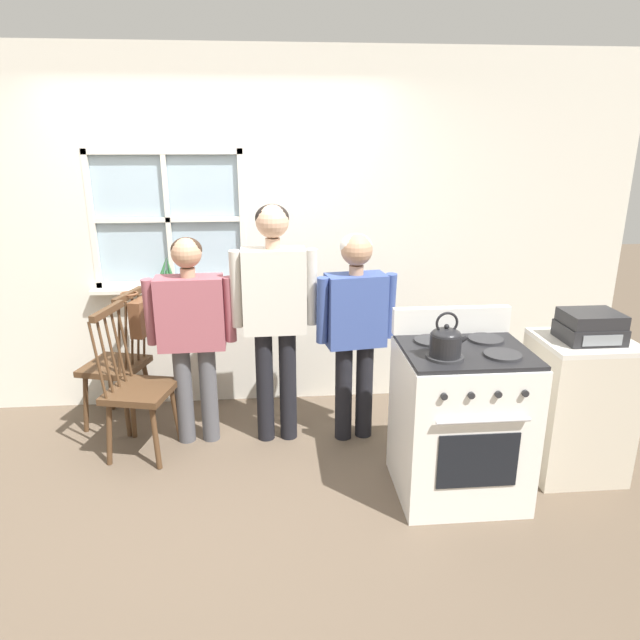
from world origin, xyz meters
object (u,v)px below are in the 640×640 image
Objects in this scene: handbag at (142,316)px; chair_by_window at (118,366)px; person_elderly_left at (191,322)px; person_teen_center at (274,301)px; potted_plant at (167,279)px; side_counter at (576,407)px; stove at (460,420)px; person_adult_right at (355,318)px; chair_near_wall at (137,390)px; kettle at (446,341)px; stereo at (590,327)px.

chair_by_window is at bearing 164.03° from handbag.
person_elderly_left is 0.58m from person_teen_center.
handbag is at bearing -112.44° from potted_plant.
chair_by_window is 3.18m from side_counter.
stove is at bearing -35.49° from potted_plant.
person_teen_center is 0.56m from person_adult_right.
chair_near_wall is 0.62× the size of person_teen_center.
potted_plant reaches higher than kettle.
person_teen_center reaches higher than chair_by_window.
kettle is (1.47, -0.89, 0.14)m from person_elderly_left.
chair_by_window is 0.51m from chair_near_wall.
person_adult_right is at bearing -4.29° from person_elderly_left.
handbag is at bearing 90.00° from chair_by_window.
stereo is (2.68, -1.21, -0.06)m from potted_plant.
potted_plant reaches higher than chair_by_window.
chair_near_wall is 0.94m from potted_plant.
person_elderly_left is 1.73m from kettle.
chair_by_window is 0.95× the size of stove.
side_counter is (2.44, -0.60, -0.43)m from person_elderly_left.
person_teen_center is 0.99m from handbag.
kettle is at bearing -140.94° from stove.
person_adult_right is (1.11, -0.05, 0.02)m from person_elderly_left.
chair_near_wall is 0.95× the size of stove.
person_teen_center is 6.72× the size of potted_plant.
chair_by_window is 1.80m from person_adult_right.
person_adult_right reaches higher than stereo.
chair_by_window is 4.17× the size of kettle.
person_teen_center is 2.05m from side_counter.
stereo reaches higher than chair_by_window.
kettle is (1.84, -0.75, 0.56)m from chair_near_wall.
person_adult_right is at bearing -11.19° from handbag.
chair_near_wall reaches higher than side_counter.
stereo is at bearing -31.81° from person_adult_right.
person_elderly_left is 0.87× the size of person_teen_center.
kettle is 1.16m from side_counter.
chair_by_window is at bearing 150.01° from kettle.
person_teen_center reaches higher than stereo.
kettle is 0.80× the size of handbag.
potted_plant is at bearing 144.51° from stove.
chair_near_wall is at bearing 170.24° from stereo.
potted_plant is at bearing 156.17° from side_counter.
side_counter is at bearing 89.26° from chair_by_window.
handbag is at bearing 153.53° from stove.
stove is at bearing -35.98° from person_teen_center.
chair_by_window is 0.62× the size of person_teen_center.
stove is at bearing -26.47° from handbag.
person_elderly_left is 0.65m from potted_plant.
stove is 4.38× the size of potted_plant.
chair_by_window and chair_near_wall have the same top height.
potted_plant is 0.73× the size of stereo.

